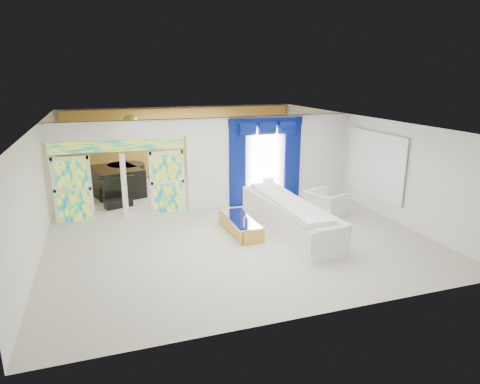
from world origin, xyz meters
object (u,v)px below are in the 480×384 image
object	(u,v)px
white_sofa	(289,217)
armchair	(326,203)
coffee_table	(240,226)
console_table	(276,199)
grand_piano	(116,181)

from	to	relation	value
white_sofa	armchair	size ratio (longest dim) A/B	3.77
coffee_table	console_table	distance (m)	2.92
coffee_table	armchair	distance (m)	3.20
white_sofa	grand_piano	world-z (taller)	grand_piano
white_sofa	console_table	world-z (taller)	white_sofa
armchair	grand_piano	xyz separation A→B (m)	(-6.27, 4.47, 0.14)
console_table	grand_piano	bearing A→B (deg)	149.61
console_table	grand_piano	size ratio (longest dim) A/B	0.56
console_table	grand_piano	xyz separation A→B (m)	(-5.15, 3.02, 0.32)
grand_piano	coffee_table	bearing A→B (deg)	-76.77
grand_piano	white_sofa	bearing A→B (deg)	-68.67
coffee_table	grand_piano	world-z (taller)	grand_piano
coffee_table	grand_piano	distance (m)	6.04
white_sofa	grand_piano	distance (m)	7.07
white_sofa	armchair	xyz separation A→B (m)	(1.77, 0.98, -0.04)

